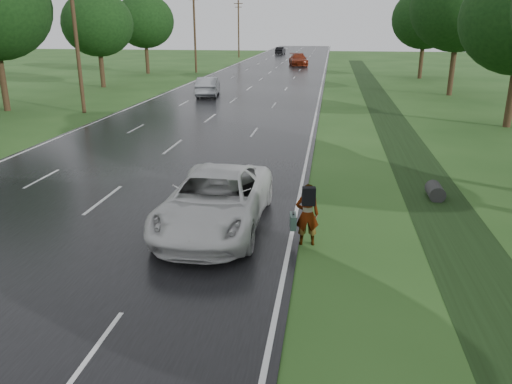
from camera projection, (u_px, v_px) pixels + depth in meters
name	position (u px, v px, depth m)	size (l,w,h in m)	color
road	(257.00, 83.00, 52.07)	(14.00, 180.00, 0.04)	black
edge_stripe_east	(322.00, 83.00, 51.13)	(0.12, 180.00, 0.01)	silver
edge_stripe_west	(194.00, 81.00, 53.01)	(0.12, 180.00, 0.01)	silver
center_line	(257.00, 82.00, 52.07)	(0.12, 180.00, 0.01)	silver
drainage_ditch	(403.00, 142.00, 25.84)	(2.20, 120.00, 0.56)	black
utility_pole_mid	(76.00, 34.00, 32.96)	(1.60, 0.26, 10.00)	#3D2919
utility_pole_far	(195.00, 29.00, 61.06)	(1.60, 0.26, 10.00)	#3D2919
utility_pole_distant	(239.00, 27.00, 89.17)	(1.60, 0.26, 10.00)	#3D2919
tree_east_d	(460.00, 7.00, 40.75)	(8.00, 8.00, 10.76)	#3D2919
tree_east_f	(425.00, 19.00, 54.16)	(7.20, 7.20, 9.62)	#3D2919
tree_west_d	(98.00, 24.00, 46.57)	(6.60, 6.60, 8.80)	#3D2919
tree_west_f	(145.00, 21.00, 59.67)	(7.00, 7.00, 9.29)	#3D2919
pedestrian	(306.00, 214.00, 13.70)	(0.85, 0.69, 1.77)	#A5998C
white_pickup	(215.00, 200.00, 14.82)	(2.81, 6.09, 1.69)	silver
silver_sedan	(208.00, 86.00, 42.08)	(1.67, 4.79, 1.58)	gray
far_car_red	(298.00, 60.00, 72.27)	(2.38, 5.86, 1.70)	maroon
far_car_dark	(280.00, 51.00, 99.12)	(1.48, 4.25, 1.40)	black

